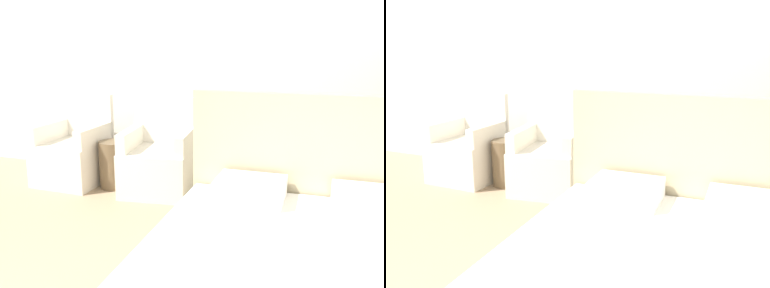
# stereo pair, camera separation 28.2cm
# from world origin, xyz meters

# --- Properties ---
(wall_back) EXTENTS (10.00, 0.06, 2.90)m
(wall_back) POSITION_xyz_m (0.00, 3.82, 1.45)
(wall_back) COLOR white
(wall_back) RESTS_ON ground_plane
(armchair_near_window_left) EXTENTS (0.70, 0.70, 0.95)m
(armchair_near_window_left) POSITION_xyz_m (-1.21, 3.22, 0.30)
(armchair_near_window_left) COLOR silver
(armchair_near_window_left) RESTS_ON ground_plane
(armchair_near_window_right) EXTENTS (0.75, 0.75, 0.95)m
(armchair_near_window_right) POSITION_xyz_m (-0.20, 3.22, 0.30)
(armchair_near_window_right) COLOR silver
(armchair_near_window_right) RESTS_ON ground_plane
(side_table) EXTENTS (0.30, 0.30, 0.50)m
(side_table) POSITION_xyz_m (-0.71, 3.19, 0.25)
(side_table) COLOR brown
(side_table) RESTS_ON ground_plane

